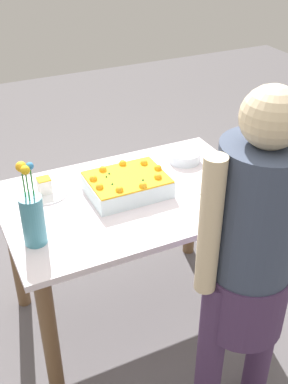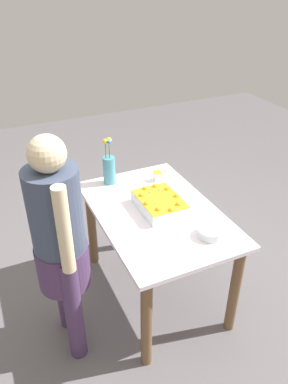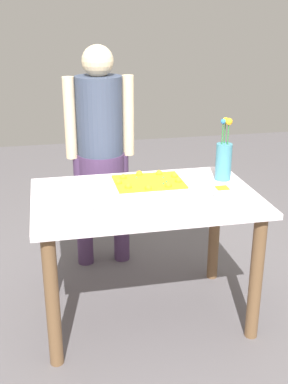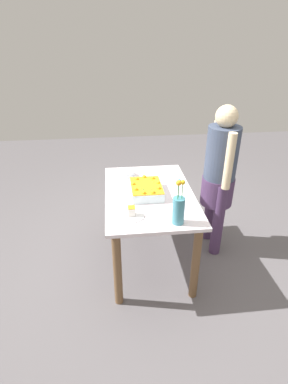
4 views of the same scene
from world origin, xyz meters
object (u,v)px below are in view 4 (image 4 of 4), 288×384
object	(u,v)px
fruit_bowl	(126,174)
sheet_cake	(146,189)
person_standing	(219,172)
serving_plate_with_slice	(132,214)
cake_knife	(153,175)
flower_vase	(179,209)

from	to	relation	value
fruit_bowl	sheet_cake	bearing A→B (deg)	-158.52
fruit_bowl	person_standing	distance (m)	0.91
fruit_bowl	person_standing	bearing A→B (deg)	-104.70
sheet_cake	serving_plate_with_slice	world-z (taller)	sheet_cake
cake_knife	person_standing	xyz separation A→B (m)	(-0.23, -0.61, 0.10)
sheet_cake	serving_plate_with_slice	size ratio (longest dim) A/B	1.74
serving_plate_with_slice	cake_knife	xyz separation A→B (m)	(0.74, -0.28, -0.02)
sheet_cake	cake_knife	world-z (taller)	sheet_cake
person_standing	flower_vase	bearing A→B (deg)	50.29
cake_knife	fruit_bowl	distance (m)	0.28
sheet_cake	cake_knife	size ratio (longest dim) A/B	1.81
serving_plate_with_slice	cake_knife	world-z (taller)	serving_plate_with_slice
cake_knife	person_standing	size ratio (longest dim) A/B	0.13
sheet_cake	flower_vase	world-z (taller)	flower_vase
sheet_cake	cake_knife	bearing A→B (deg)	-16.92
cake_knife	sheet_cake	bearing A→B (deg)	139.35
serving_plate_with_slice	flower_vase	world-z (taller)	flower_vase
sheet_cake	person_standing	bearing A→B (deg)	-77.14
serving_plate_with_slice	person_standing	size ratio (longest dim) A/B	0.14
flower_vase	sheet_cake	bearing A→B (deg)	20.82
cake_knife	person_standing	bearing A→B (deg)	-134.12
sheet_cake	cake_knife	distance (m)	0.41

